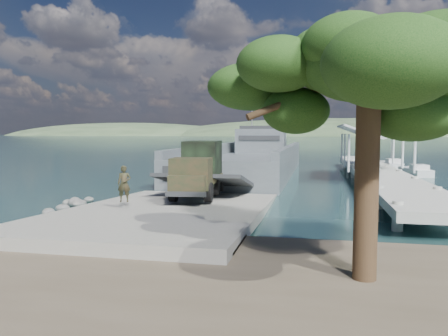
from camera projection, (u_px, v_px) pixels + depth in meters
ground at (175, 214)px, 24.38m from camera, size 1400.00×1400.00×0.00m
boat_ramp at (169, 212)px, 23.39m from camera, size 10.00×18.00×0.50m
shoreline_rocks at (79, 208)px, 26.14m from camera, size 3.20×5.60×0.90m
distant_headlands at (349, 136)px, 560.43m from camera, size 1000.00×240.00×48.00m
pier at (375, 164)px, 39.90m from camera, size 6.40×44.00×6.10m
landing_craft at (248, 166)px, 47.60m from camera, size 9.73×37.51×11.11m
military_truck at (199, 169)px, 27.70m from camera, size 2.96×7.63×3.46m
soldier at (124, 191)px, 22.89m from camera, size 0.80×0.65×1.91m
sailboat_near at (416, 172)px, 46.07m from camera, size 2.48×5.98×7.07m
sailboat_far at (391, 165)px, 55.97m from camera, size 2.19×5.94×7.09m
overhang_tree at (347, 77)px, 12.46m from camera, size 8.39×7.73×7.62m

